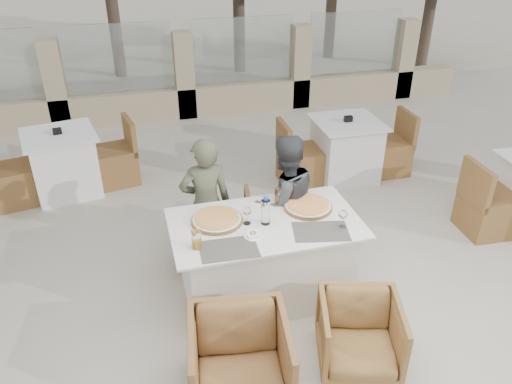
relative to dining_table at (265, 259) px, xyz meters
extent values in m
plane|color=#BFB4A3|center=(-0.03, -0.12, -0.39)|extent=(80.00, 80.00, 0.00)
cube|color=beige|center=(-0.03, 13.88, -0.38)|extent=(30.00, 16.00, 0.01)
cube|color=#544F48|center=(-0.38, -0.29, 0.39)|extent=(0.46, 0.32, 0.00)
cube|color=#545048|center=(0.40, -0.25, 0.39)|extent=(0.50, 0.39, 0.00)
cylinder|color=#C8591B|center=(-0.39, 0.12, 0.41)|extent=(0.47, 0.47, 0.06)
cylinder|color=#E9581F|center=(0.43, 0.12, 0.41)|extent=(0.51, 0.51, 0.06)
cylinder|color=#BCD6F7|center=(0.00, -0.01, 0.52)|extent=(0.10, 0.10, 0.26)
cylinder|color=gold|center=(-0.61, -0.21, 0.46)|extent=(0.10, 0.10, 0.15)
cylinder|color=orange|center=(0.20, 0.28, 0.46)|extent=(0.09, 0.09, 0.14)
imported|color=olive|center=(-0.38, 0.57, -0.11)|extent=(0.70, 0.72, 0.55)
imported|color=brown|center=(0.34, 0.64, -0.07)|extent=(0.76, 0.78, 0.62)
imported|color=brown|center=(-0.47, -1.00, -0.06)|extent=(0.78, 0.80, 0.65)
imported|color=olive|center=(0.47, -0.94, -0.11)|extent=(0.75, 0.76, 0.56)
imported|color=#51543D|center=(-0.40, 0.61, 0.28)|extent=(0.49, 0.33, 1.33)
imported|color=#3D4043|center=(0.31, 0.41, 0.29)|extent=(0.75, 0.63, 1.35)
camera|label=1|loc=(-1.00, -3.38, 2.67)|focal=35.00mm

